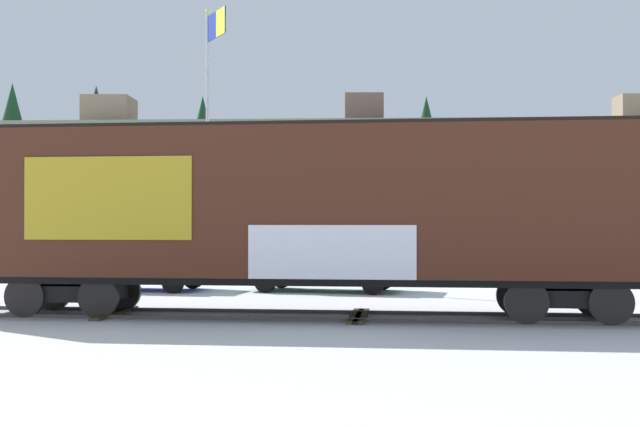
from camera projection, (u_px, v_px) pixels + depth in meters
The scene contains 7 objects.
ground_plane at pixel (294, 317), 17.76m from camera, with size 260.00×260.00×0.00m, color silver.
track at pixel (301, 315), 17.76m from camera, with size 59.99×5.33×0.08m.
freight_car at pixel (310, 206), 17.76m from camera, with size 16.60×3.99×4.36m.
flagpole at pixel (211, 104), 27.17m from camera, with size 0.95×1.46×9.45m.
hillside at pixel (347, 186), 93.59m from camera, with size 113.53×29.67×17.26m.
parked_car_blue at pixel (135, 262), 24.73m from camera, with size 4.78×2.44×1.78m.
parked_car_green at pixel (324, 264), 24.29m from camera, with size 5.05×2.70×1.59m.
Camera 1 is at (1.49, -17.73, 2.14)m, focal length 44.88 mm.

